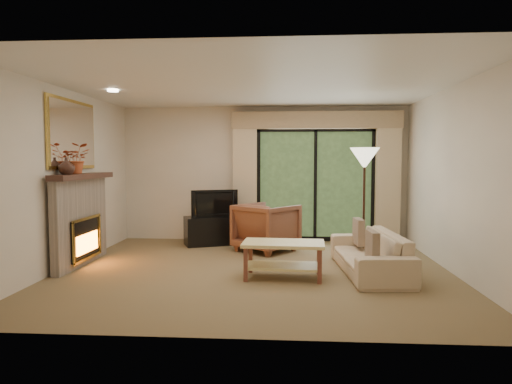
# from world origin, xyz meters

# --- Properties ---
(floor) EXTENTS (5.50, 5.50, 0.00)m
(floor) POSITION_xyz_m (0.00, 0.00, 0.00)
(floor) COLOR brown
(floor) RESTS_ON ground
(ceiling) EXTENTS (5.50, 5.50, 0.00)m
(ceiling) POSITION_xyz_m (0.00, 0.00, 2.60)
(ceiling) COLOR silver
(ceiling) RESTS_ON ground
(wall_back) EXTENTS (5.00, 0.00, 5.00)m
(wall_back) POSITION_xyz_m (0.00, 2.50, 1.30)
(wall_back) COLOR beige
(wall_back) RESTS_ON ground
(wall_front) EXTENTS (5.00, 0.00, 5.00)m
(wall_front) POSITION_xyz_m (0.00, -2.50, 1.30)
(wall_front) COLOR beige
(wall_front) RESTS_ON ground
(wall_left) EXTENTS (0.00, 5.00, 5.00)m
(wall_left) POSITION_xyz_m (-2.75, 0.00, 1.30)
(wall_left) COLOR beige
(wall_left) RESTS_ON ground
(wall_right) EXTENTS (0.00, 5.00, 5.00)m
(wall_right) POSITION_xyz_m (2.75, 0.00, 1.30)
(wall_right) COLOR beige
(wall_right) RESTS_ON ground
(fireplace) EXTENTS (0.24, 1.70, 1.37)m
(fireplace) POSITION_xyz_m (-2.63, 0.20, 0.69)
(fireplace) COLOR gray
(fireplace) RESTS_ON floor
(mirror) EXTENTS (0.07, 1.45, 1.02)m
(mirror) POSITION_xyz_m (-2.71, 0.20, 1.95)
(mirror) COLOR gold
(mirror) RESTS_ON wall_left
(sliding_door) EXTENTS (2.26, 0.10, 2.16)m
(sliding_door) POSITION_xyz_m (1.00, 2.45, 1.10)
(sliding_door) COLOR black
(sliding_door) RESTS_ON floor
(curtain_left) EXTENTS (0.45, 0.18, 2.35)m
(curtain_left) POSITION_xyz_m (-0.35, 2.34, 1.20)
(curtain_left) COLOR #CBB08A
(curtain_left) RESTS_ON floor
(curtain_right) EXTENTS (0.45, 0.18, 2.35)m
(curtain_right) POSITION_xyz_m (2.35, 2.34, 1.20)
(curtain_right) COLOR #CBB08A
(curtain_right) RESTS_ON floor
(cornice) EXTENTS (3.20, 0.24, 0.32)m
(cornice) POSITION_xyz_m (1.00, 2.36, 2.32)
(cornice) COLOR #A28562
(cornice) RESTS_ON wall_back
(media_console) EXTENTS (1.15, 0.83, 0.53)m
(media_console) POSITION_xyz_m (-0.90, 1.95, 0.26)
(media_console) COLOR black
(media_console) RESTS_ON floor
(tv) EXTENTS (0.85, 0.43, 0.50)m
(tv) POSITION_xyz_m (-0.90, 1.95, 0.78)
(tv) COLOR black
(tv) RESTS_ON media_console
(armchair) EXTENTS (1.26, 1.26, 0.83)m
(armchair) POSITION_xyz_m (0.10, 1.41, 0.42)
(armchair) COLOR brown
(armchair) RESTS_ON floor
(sofa) EXTENTS (0.90, 1.99, 0.56)m
(sofa) POSITION_xyz_m (1.61, -0.01, 0.28)
(sofa) COLOR tan
(sofa) RESTS_ON floor
(pillow_near) EXTENTS (0.13, 0.38, 0.37)m
(pillow_near) POSITION_xyz_m (1.54, -0.57, 0.48)
(pillow_near) COLOR #4C341F
(pillow_near) RESTS_ON sofa
(pillow_far) EXTENTS (0.13, 0.40, 0.39)m
(pillow_far) POSITION_xyz_m (1.54, 0.55, 0.49)
(pillow_far) COLOR #4C341F
(pillow_far) RESTS_ON sofa
(coffee_table) EXTENTS (1.10, 0.65, 0.48)m
(coffee_table) POSITION_xyz_m (0.41, -0.38, 0.24)
(coffee_table) COLOR #F6D588
(coffee_table) RESTS_ON floor
(floor_lamp) EXTENTS (0.49, 0.49, 1.77)m
(floor_lamp) POSITION_xyz_m (1.71, 1.11, 0.88)
(floor_lamp) COLOR white
(floor_lamp) RESTS_ON floor
(vase) EXTENTS (0.24, 0.24, 0.24)m
(vase) POSITION_xyz_m (-2.61, -0.23, 1.49)
(vase) COLOR #3C241C
(vase) RESTS_ON fireplace
(branches) EXTENTS (0.49, 0.46, 0.44)m
(branches) POSITION_xyz_m (-2.61, 0.07, 1.59)
(branches) COLOR #AF4A27
(branches) RESTS_ON fireplace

